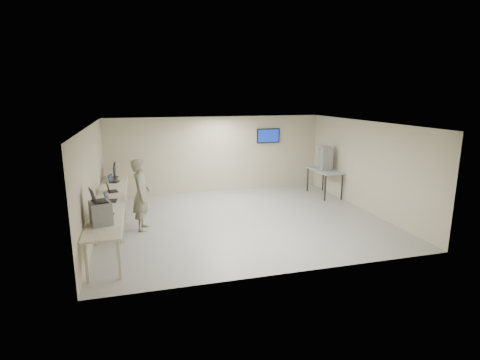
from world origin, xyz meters
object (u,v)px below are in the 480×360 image
object	(u,v)px
workbench	(111,202)
soldier	(141,195)
side_table	(325,172)
equipment_box	(101,213)

from	to	relation	value
workbench	soldier	distance (m)	0.80
workbench	side_table	bearing A→B (deg)	14.33
equipment_box	side_table	size ratio (longest dim) A/B	0.31
workbench	side_table	world-z (taller)	side_table
equipment_box	side_table	bearing A→B (deg)	13.33
side_table	workbench	bearing A→B (deg)	-165.67
workbench	equipment_box	xyz separation A→B (m)	(-0.06, -2.01, 0.32)
workbench	equipment_box	world-z (taller)	equipment_box
workbench	equipment_box	bearing A→B (deg)	-91.79
soldier	side_table	size ratio (longest dim) A/B	1.23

